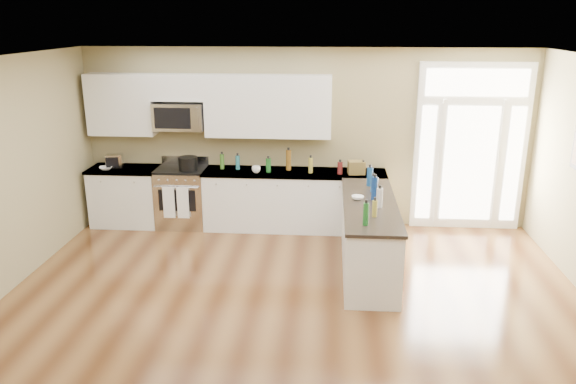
# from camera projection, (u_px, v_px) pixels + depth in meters

# --- Properties ---
(ground) EXTENTS (8.00, 8.00, 0.00)m
(ground) POSITION_uv_depth(u_px,v_px,m) (285.00, 364.00, 5.47)
(ground) COLOR #4E2D16
(room_shell) EXTENTS (8.00, 8.00, 8.00)m
(room_shell) POSITION_uv_depth(u_px,v_px,m) (284.00, 197.00, 4.96)
(room_shell) COLOR #93875D
(room_shell) RESTS_ON ground
(back_cabinet_left) EXTENTS (1.10, 0.66, 0.94)m
(back_cabinet_left) POSITION_uv_depth(u_px,v_px,m) (127.00, 198.00, 9.06)
(back_cabinet_left) COLOR silver
(back_cabinet_left) RESTS_ON ground
(back_cabinet_right) EXTENTS (2.85, 0.66, 0.94)m
(back_cabinet_right) POSITION_uv_depth(u_px,v_px,m) (294.00, 202.00, 8.86)
(back_cabinet_right) COLOR silver
(back_cabinet_right) RESTS_ON ground
(peninsula_cabinet) EXTENTS (0.69, 2.32, 0.94)m
(peninsula_cabinet) POSITION_uv_depth(u_px,v_px,m) (368.00, 239.00, 7.40)
(peninsula_cabinet) COLOR silver
(peninsula_cabinet) RESTS_ON ground
(upper_cabinet_left) EXTENTS (1.04, 0.33, 0.95)m
(upper_cabinet_left) POSITION_uv_depth(u_px,v_px,m) (121.00, 104.00, 8.76)
(upper_cabinet_left) COLOR silver
(upper_cabinet_left) RESTS_ON room_shell
(upper_cabinet_right) EXTENTS (1.94, 0.33, 0.95)m
(upper_cabinet_right) POSITION_uv_depth(u_px,v_px,m) (268.00, 106.00, 8.59)
(upper_cabinet_right) COLOR silver
(upper_cabinet_right) RESTS_ON room_shell
(upper_cabinet_short) EXTENTS (0.82, 0.33, 0.40)m
(upper_cabinet_short) POSITION_uv_depth(u_px,v_px,m) (179.00, 87.00, 8.61)
(upper_cabinet_short) COLOR silver
(upper_cabinet_short) RESTS_ON room_shell
(microwave) EXTENTS (0.78, 0.41, 0.42)m
(microwave) POSITION_uv_depth(u_px,v_px,m) (180.00, 116.00, 8.70)
(microwave) COLOR silver
(microwave) RESTS_ON room_shell
(entry_door) EXTENTS (1.70, 0.10, 2.60)m
(entry_door) POSITION_uv_depth(u_px,v_px,m) (470.00, 148.00, 8.65)
(entry_door) COLOR white
(entry_door) RESTS_ON ground
(kitchen_range) EXTENTS (0.77, 0.69, 1.08)m
(kitchen_range) POSITION_uv_depth(u_px,v_px,m) (182.00, 197.00, 8.98)
(kitchen_range) COLOR silver
(kitchen_range) RESTS_ON ground
(stockpot) EXTENTS (0.35, 0.35, 0.23)m
(stockpot) POSITION_uv_depth(u_px,v_px,m) (188.00, 163.00, 8.71)
(stockpot) COLOR black
(stockpot) RESTS_ON kitchen_range
(toaster_oven) EXTENTS (0.28, 0.24, 0.21)m
(toaster_oven) POSITION_uv_depth(u_px,v_px,m) (115.00, 161.00, 8.91)
(toaster_oven) COLOR silver
(toaster_oven) RESTS_ON back_cabinet_left
(cardboard_box) EXTENTS (0.27, 0.21, 0.20)m
(cardboard_box) POSITION_uv_depth(u_px,v_px,m) (356.00, 167.00, 8.54)
(cardboard_box) COLOR brown
(cardboard_box) RESTS_ON back_cabinet_right
(bowl_left) EXTENTS (0.26, 0.26, 0.05)m
(bowl_left) POSITION_uv_depth(u_px,v_px,m) (106.00, 168.00, 8.79)
(bowl_left) COLOR white
(bowl_left) RESTS_ON back_cabinet_left
(bowl_peninsula) EXTENTS (0.20, 0.20, 0.05)m
(bowl_peninsula) POSITION_uv_depth(u_px,v_px,m) (358.00, 198.00, 7.36)
(bowl_peninsula) COLOR white
(bowl_peninsula) RESTS_ON peninsula_cabinet
(cup_counter) EXTENTS (0.16, 0.16, 0.10)m
(cup_counter) POSITION_uv_depth(u_px,v_px,m) (256.00, 169.00, 8.62)
(cup_counter) COLOR white
(cup_counter) RESTS_ON back_cabinet_right
(counter_bottles) EXTENTS (2.40, 2.44, 0.32)m
(counter_bottles) POSITION_uv_depth(u_px,v_px,m) (328.00, 177.00, 7.97)
(counter_bottles) COLOR #19591E
(counter_bottles) RESTS_ON back_cabinet_right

